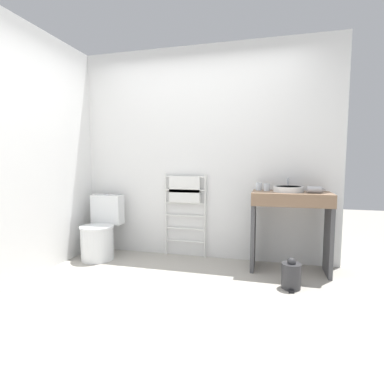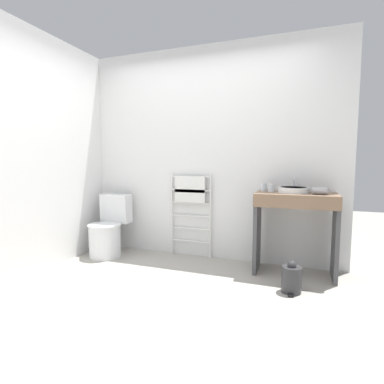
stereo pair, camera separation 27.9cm
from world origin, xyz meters
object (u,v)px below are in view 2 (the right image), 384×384
(cup_near_wall, at_px, (264,187))
(hair_dryer, at_px, (321,191))
(sink_basin, at_px, (293,190))
(toilet, at_px, (108,231))
(trash_bin, at_px, (291,279))
(towel_radiator, at_px, (190,197))
(cup_near_edge, at_px, (271,188))

(cup_near_wall, height_order, hair_dryer, cup_near_wall)
(sink_basin, height_order, hair_dryer, hair_dryer)
(toilet, bearing_deg, sink_basin, 3.64)
(trash_bin, bearing_deg, sink_basin, 92.39)
(toilet, distance_m, sink_basin, 2.32)
(towel_radiator, bearing_deg, sink_basin, -7.83)
(sink_basin, height_order, cup_near_wall, cup_near_wall)
(cup_near_edge, distance_m, trash_bin, 0.99)
(sink_basin, distance_m, cup_near_edge, 0.23)
(cup_near_wall, distance_m, trash_bin, 1.05)
(towel_radiator, height_order, hair_dryer, towel_radiator)
(sink_basin, relative_size, hair_dryer, 1.72)
(toilet, distance_m, trash_bin, 2.30)
(toilet, bearing_deg, cup_near_wall, 7.07)
(towel_radiator, bearing_deg, cup_near_wall, -4.60)
(toilet, xyz_separation_m, trash_bin, (2.26, -0.37, -0.19))
(cup_near_wall, height_order, cup_near_edge, cup_near_wall)
(trash_bin, bearing_deg, toilet, 170.82)
(sink_basin, xyz_separation_m, trash_bin, (0.02, -0.51, -0.78))
(cup_near_edge, bearing_deg, hair_dryer, -12.73)
(toilet, bearing_deg, towel_radiator, 17.10)
(sink_basin, bearing_deg, towel_radiator, 172.17)
(toilet, height_order, trash_bin, toilet)
(sink_basin, distance_m, hair_dryer, 0.27)
(hair_dryer, bearing_deg, cup_near_edge, 167.27)
(toilet, distance_m, towel_radiator, 1.15)
(towel_radiator, xyz_separation_m, cup_near_edge, (1.00, -0.13, 0.15))
(cup_near_wall, relative_size, cup_near_edge, 1.06)
(towel_radiator, relative_size, cup_near_wall, 12.24)
(towel_radiator, bearing_deg, trash_bin, -28.46)
(towel_radiator, distance_m, cup_near_wall, 0.92)
(cup_near_wall, bearing_deg, trash_bin, -60.64)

